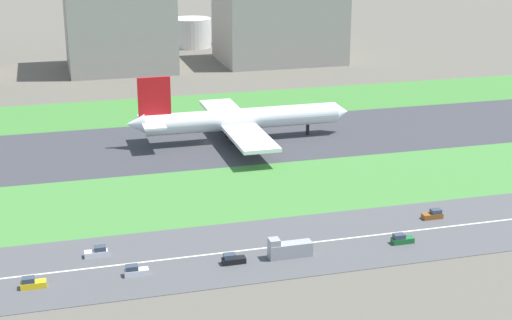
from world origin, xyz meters
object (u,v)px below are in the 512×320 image
(car_2, at_px, (233,259))
(truck_1, at_px, (289,249))
(car_0, at_px, (97,252))
(office_tower, at_px, (279,24))
(car_1, at_px, (135,271))
(hangar_building, at_px, (118,17))
(fuel_tank_centre, at_px, (247,31))
(fuel_tank_east, at_px, (317,28))
(car_3, at_px, (402,239))
(fuel_tank_west, at_px, (191,33))
(airliner, at_px, (237,120))
(car_6, at_px, (32,283))
(car_5, at_px, (433,215))

(car_2, height_order, truck_1, truck_1)
(truck_1, height_order, car_0, truck_1)
(car_0, relative_size, office_tower, 0.09)
(car_1, xyz_separation_m, hangar_building, (17.72, 192.00, 20.52))
(hangar_building, bearing_deg, fuel_tank_centre, 34.21)
(car_2, bearing_deg, fuel_tank_centre, -105.50)
(car_1, bearing_deg, fuel_tank_centre, -109.50)
(fuel_tank_east, bearing_deg, car_3, -105.87)
(car_2, relative_size, office_tower, 0.09)
(fuel_tank_west, distance_m, fuel_tank_east, 63.98)
(airliner, bearing_deg, truck_1, -96.98)
(car_6, xyz_separation_m, hangar_building, (35.72, 192.00, 20.52))
(car_5, distance_m, car_2, 47.73)
(car_1, height_order, fuel_tank_east, fuel_tank_east)
(fuel_tank_west, xyz_separation_m, fuel_tank_centre, (27.86, 0.00, -0.12))
(car_1, relative_size, fuel_tank_east, 0.23)
(car_2, xyz_separation_m, fuel_tank_east, (101.86, 237.00, 5.35))
(car_2, relative_size, car_6, 1.00)
(airliner, relative_size, hangar_building, 1.52)
(hangar_building, bearing_deg, car_6, -100.54)
(airliner, xyz_separation_m, car_1, (-38.71, -78.00, -5.31))
(airliner, bearing_deg, fuel_tank_east, 62.91)
(car_6, relative_size, fuel_tank_west, 0.23)
(car_0, xyz_separation_m, fuel_tank_west, (62.07, 227.00, 5.90))
(car_6, bearing_deg, fuel_tank_east, -120.22)
(airliner, relative_size, car_6, 14.77)
(car_5, relative_size, hangar_building, 0.10)
(car_3, bearing_deg, car_1, 0.00)
(car_3, height_order, fuel_tank_east, fuel_tank_east)
(car_5, relative_size, fuel_tank_east, 0.23)
(car_5, distance_m, office_tower, 183.85)
(car_3, height_order, fuel_tank_centre, fuel_tank_centre)
(car_5, xyz_separation_m, car_0, (-70.85, 0.00, 0.00))
(car_5, relative_size, office_tower, 0.09)
(hangar_building, height_order, office_tower, hangar_building)
(car_6, distance_m, car_0, 15.61)
(fuel_tank_centre, bearing_deg, fuel_tank_west, 180.00)
(car_6, relative_size, car_1, 1.00)
(car_2, distance_m, car_1, 18.17)
(car_6, relative_size, hangar_building, 0.10)
(airliner, bearing_deg, car_6, -126.02)
(car_6, bearing_deg, hangar_building, -100.54)
(office_tower, xyz_separation_m, fuel_tank_centre, (-2.17, 45.00, -9.26))
(car_5, distance_m, car_6, 83.43)
(car_5, xyz_separation_m, fuel_tank_east, (55.19, 227.00, 5.35))
(car_0, distance_m, hangar_building, 184.68)
(car_1, bearing_deg, fuel_tank_east, -116.86)
(hangar_building, xyz_separation_m, office_tower, (68.36, 0.00, -5.48))
(car_5, distance_m, fuel_tank_centre, 227.87)
(car_2, bearing_deg, fuel_tank_west, -99.08)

